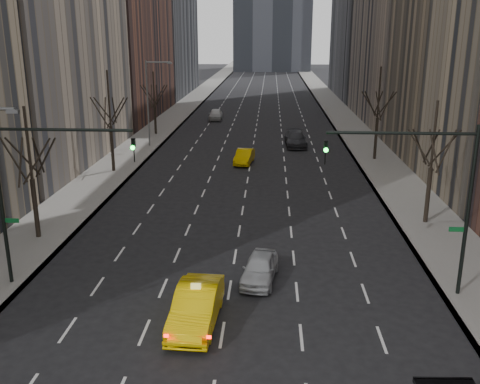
# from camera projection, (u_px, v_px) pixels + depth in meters

# --- Properties ---
(sidewalk_left) EXTENTS (4.50, 320.00, 0.15)m
(sidewalk_left) POSITION_uv_depth(u_px,v_px,m) (179.00, 113.00, 81.94)
(sidewalk_left) COLOR slate
(sidewalk_left) RESTS_ON ground
(sidewalk_right) EXTENTS (4.50, 320.00, 0.15)m
(sidewalk_right) POSITION_uv_depth(u_px,v_px,m) (339.00, 114.00, 80.60)
(sidewalk_right) COLOR slate
(sidewalk_right) RESTS_ON ground
(tree_lw_b) EXTENTS (3.36, 3.50, 7.82)m
(tree_lw_b) POSITION_uv_depth(u_px,v_px,m) (32.00, 179.00, 31.16)
(tree_lw_b) COLOR black
(tree_lw_b) RESTS_ON ground
(tree_lw_c) EXTENTS (3.36, 3.50, 8.74)m
(tree_lw_c) POSITION_uv_depth(u_px,v_px,m) (111.00, 127.00, 46.37)
(tree_lw_c) COLOR black
(tree_lw_c) RESTS_ON ground
(tree_lw_d) EXTENTS (3.36, 3.50, 7.36)m
(tree_lw_d) POSITION_uv_depth(u_px,v_px,m) (155.00, 105.00, 63.71)
(tree_lw_d) COLOR black
(tree_lw_d) RESTS_ON ground
(tree_rw_b) EXTENTS (3.36, 3.50, 7.82)m
(tree_rw_b) POSITION_uv_depth(u_px,v_px,m) (431.00, 168.00, 33.67)
(tree_rw_b) COLOR black
(tree_rw_b) RESTS_ON ground
(tree_rw_c) EXTENTS (3.36, 3.50, 8.74)m
(tree_rw_c) POSITION_uv_depth(u_px,v_px,m) (377.00, 119.00, 50.79)
(tree_rw_c) COLOR black
(tree_rw_c) RESTS_ON ground
(traffic_mast_left) EXTENTS (6.69, 0.39, 8.00)m
(traffic_mast_left) POSITION_uv_depth(u_px,v_px,m) (33.00, 178.00, 24.75)
(traffic_mast_left) COLOR black
(traffic_mast_left) RESTS_ON ground
(traffic_mast_right) EXTENTS (6.69, 0.39, 8.00)m
(traffic_mast_right) POSITION_uv_depth(u_px,v_px,m) (433.00, 184.00, 23.76)
(traffic_mast_right) COLOR black
(traffic_mast_right) RESTS_ON ground
(streetlight_far) EXTENTS (2.83, 0.22, 9.00)m
(streetlight_far) POSITION_uv_depth(u_px,v_px,m) (151.00, 95.00, 56.37)
(streetlight_far) COLOR slate
(streetlight_far) RESTS_ON ground
(taxi_sedan) EXTENTS (1.99, 5.09, 1.65)m
(taxi_sedan) POSITION_uv_depth(u_px,v_px,m) (196.00, 306.00, 22.62)
(taxi_sedan) COLOR yellow
(taxi_sedan) RESTS_ON ground
(silver_sedan_ahead) EXTENTS (2.11, 4.11, 1.34)m
(silver_sedan_ahead) POSITION_uv_depth(u_px,v_px,m) (260.00, 268.00, 26.64)
(silver_sedan_ahead) COLOR #A5A8AD
(silver_sedan_ahead) RESTS_ON ground
(far_taxi) EXTENTS (1.94, 4.28, 1.36)m
(far_taxi) POSITION_uv_depth(u_px,v_px,m) (244.00, 157.00, 50.40)
(far_taxi) COLOR #DBAC04
(far_taxi) RESTS_ON ground
(far_suv_grey) EXTENTS (2.41, 5.57, 1.60)m
(far_suv_grey) POSITION_uv_depth(u_px,v_px,m) (296.00, 139.00, 58.06)
(far_suv_grey) COLOR #2A2A2F
(far_suv_grey) RESTS_ON ground
(far_car_white) EXTENTS (1.97, 4.56, 1.53)m
(far_car_white) POSITION_uv_depth(u_px,v_px,m) (216.00, 114.00, 75.48)
(far_car_white) COLOR silver
(far_car_white) RESTS_ON ground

